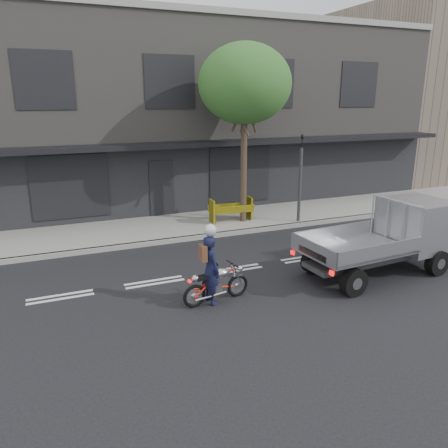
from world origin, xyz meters
TOP-DOWN VIEW (x-y plane):
  - ground at (0.00, 0.00)m, footprint 80.00×80.00m
  - sidewalk at (0.00, 4.70)m, footprint 32.00×3.20m
  - kerb at (0.00, 3.10)m, footprint 32.00×0.20m
  - building_main at (0.00, 11.30)m, footprint 26.00×10.00m
  - building_neighbour at (20.00, 11.30)m, footprint 14.00×10.00m
  - street_tree at (2.20, 4.20)m, footprint 3.40×3.40m
  - traffic_light_pole at (4.20, 3.35)m, footprint 0.12×0.12m
  - motorcycle at (-1.26, -1.71)m, footprint 1.79×0.52m
  - rider at (-1.41, -1.71)m, footprint 0.49×0.67m
  - flatbed_ute at (4.55, -1.75)m, footprint 4.63×2.14m
  - construction_barrier at (1.76, 4.13)m, footprint 1.74×0.79m

SIDE VIEW (x-z plane):
  - ground at x=0.00m, z-range 0.00..0.00m
  - sidewalk at x=0.00m, z-range 0.00..0.15m
  - kerb at x=0.00m, z-range 0.00..0.15m
  - motorcycle at x=-1.26m, z-range 0.01..0.94m
  - construction_barrier at x=1.76m, z-range 0.15..1.10m
  - rider at x=-1.41m, z-range 0.00..1.70m
  - flatbed_ute at x=4.55m, z-range 0.15..2.24m
  - traffic_light_pole at x=4.20m, z-range -0.10..3.40m
  - building_main at x=0.00m, z-range 0.00..8.00m
  - building_neighbour at x=20.00m, z-range 0.00..10.00m
  - street_tree at x=2.20m, z-range 1.90..8.65m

